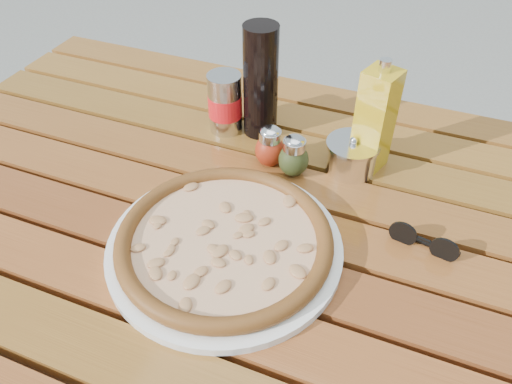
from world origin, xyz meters
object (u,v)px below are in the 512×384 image
at_px(table, 252,244).
at_px(pizza, 224,240).
at_px(plate, 225,247).
at_px(oregano_shaker, 294,156).
at_px(olive_oil_cruet, 375,120).
at_px(sunglasses, 423,242).
at_px(soda_can, 225,103).
at_px(dark_bottle, 261,82).
at_px(pepper_shaker, 270,147).
at_px(parmesan_tin, 352,156).

xyz_separation_m(table, pizza, (-0.01, -0.09, 0.10)).
distance_m(plate, oregano_shaker, 0.22).
bearing_deg(oregano_shaker, plate, -99.77).
xyz_separation_m(plate, olive_oil_cruet, (0.16, 0.29, 0.09)).
bearing_deg(olive_oil_cruet, oregano_shaker, -147.09).
height_order(oregano_shaker, sunglasses, oregano_shaker).
distance_m(pizza, olive_oil_cruet, 0.34).
bearing_deg(sunglasses, soda_can, 165.93).
relative_size(pizza, sunglasses, 3.47).
relative_size(dark_bottle, olive_oil_cruet, 1.05).
bearing_deg(plate, pepper_shaker, 93.04).
relative_size(pepper_shaker, oregano_shaker, 1.00).
xyz_separation_m(parmesan_tin, sunglasses, (0.15, -0.15, -0.01)).
bearing_deg(parmesan_tin, table, -125.20).
bearing_deg(soda_can, parmesan_tin, -7.29).
height_order(table, pepper_shaker, pepper_shaker).
xyz_separation_m(soda_can, parmesan_tin, (0.26, -0.03, -0.03)).
xyz_separation_m(plate, pepper_shaker, (-0.01, 0.23, 0.03)).
bearing_deg(parmesan_tin, oregano_shaker, -151.66).
bearing_deg(olive_oil_cruet, dark_bottle, 173.50).
relative_size(pepper_shaker, dark_bottle, 0.37).
xyz_separation_m(pepper_shaker, dark_bottle, (-0.05, 0.09, 0.07)).
height_order(oregano_shaker, dark_bottle, dark_bottle).
xyz_separation_m(plate, soda_can, (-0.13, 0.30, 0.05)).
bearing_deg(olive_oil_cruet, pepper_shaker, -158.37).
xyz_separation_m(olive_oil_cruet, sunglasses, (0.12, -0.18, -0.08)).
bearing_deg(pepper_shaker, oregano_shaker, -11.96).
bearing_deg(parmesan_tin, soda_can, 172.71).
bearing_deg(oregano_shaker, pizza, -99.77).
bearing_deg(olive_oil_cruet, parmesan_tin, -134.09).
bearing_deg(soda_can, olive_oil_cruet, -1.35).
bearing_deg(dark_bottle, plate, -78.13).
relative_size(dark_bottle, parmesan_tin, 1.94).
xyz_separation_m(table, olive_oil_cruet, (0.15, 0.20, 0.17)).
height_order(table, oregano_shaker, oregano_shaker).
distance_m(pepper_shaker, oregano_shaker, 0.05).
bearing_deg(table, pizza, -94.39).
distance_m(dark_bottle, soda_can, 0.09).
bearing_deg(table, soda_can, 124.04).
height_order(dark_bottle, olive_oil_cruet, dark_bottle).
bearing_deg(oregano_shaker, soda_can, 153.83).
bearing_deg(sunglasses, pizza, -147.75).
bearing_deg(sunglasses, parmesan_tin, 144.98).
bearing_deg(table, plate, -94.39).
distance_m(table, sunglasses, 0.29).
bearing_deg(plate, parmesan_tin, 63.89).
bearing_deg(plate, oregano_shaker, 80.23).
height_order(pepper_shaker, soda_can, soda_can).
bearing_deg(olive_oil_cruet, pizza, -118.11).
bearing_deg(oregano_shaker, olive_oil_cruet, 32.91).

